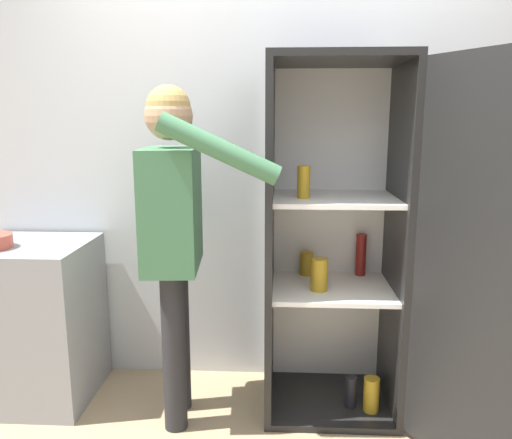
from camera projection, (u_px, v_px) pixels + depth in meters
The scene contains 4 objects.
wall_back at pixel (279, 166), 2.85m from camera, with size 7.00×0.06×2.55m.
refrigerator at pixel (362, 247), 2.48m from camera, with size 1.08×1.16×1.84m.
person at pixel (174, 217), 2.42m from camera, with size 0.68×0.60×1.69m.
counter at pixel (34, 321), 2.75m from camera, with size 0.63×0.58×0.88m.
Camera 1 is at (0.01, -1.88, 1.53)m, focal length 35.00 mm.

